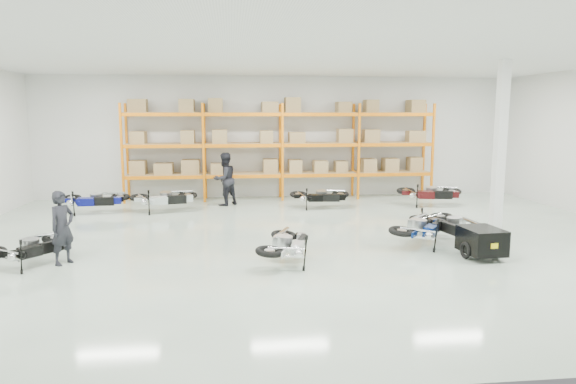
{
  "coord_description": "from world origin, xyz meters",
  "views": [
    {
      "loc": [
        -1.82,
        -12.3,
        3.11
      ],
      "look_at": [
        -0.37,
        0.85,
        1.1
      ],
      "focal_mm": 32.0,
      "sensor_mm": 36.0,
      "label": 1
    }
  ],
  "objects": [
    {
      "name": "room",
      "position": [
        0.0,
        0.0,
        2.25
      ],
      "size": [
        18.0,
        18.0,
        18.0
      ],
      "color": "silver",
      "rests_on": "ground"
    },
    {
      "name": "pallet_rack",
      "position": [
        -0.0,
        6.45,
        2.26
      ],
      "size": [
        11.28,
        0.98,
        3.62
      ],
      "color": "orange",
      "rests_on": "ground"
    },
    {
      "name": "structural_column",
      "position": [
        5.2,
        0.5,
        2.25
      ],
      "size": [
        0.25,
        0.25,
        4.5
      ],
      "primitive_type": "cube",
      "color": "white",
      "rests_on": "ground"
    },
    {
      "name": "moto_blue_centre",
      "position": [
        2.66,
        -0.72,
        0.55
      ],
      "size": [
        1.81,
        1.97,
        1.17
      ],
      "primitive_type": null,
      "rotation": [
        0.0,
        -0.09,
        2.49
      ],
      "color": "#081B50",
      "rests_on": "ground"
    },
    {
      "name": "moto_silver_left",
      "position": [
        -0.7,
        -1.88,
        0.52
      ],
      "size": [
        1.31,
        1.87,
        1.1
      ],
      "primitive_type": null,
      "rotation": [
        0.0,
        -0.09,
        2.84
      ],
      "color": "#BABDC1",
      "rests_on": "ground"
    },
    {
      "name": "moto_black_far_left",
      "position": [
        -5.99,
        -1.46,
        0.49
      ],
      "size": [
        1.65,
        1.75,
        1.05
      ],
      "primitive_type": null,
      "rotation": [
        0.0,
        -0.09,
        2.44
      ],
      "color": "black",
      "rests_on": "ground"
    },
    {
      "name": "moto_touring_right",
      "position": [
        3.55,
        -0.39,
        0.54
      ],
      "size": [
        1.21,
        1.9,
        1.14
      ],
      "primitive_type": null,
      "rotation": [
        0.0,
        -0.09,
        0.2
      ],
      "color": "black",
      "rests_on": "ground"
    },
    {
      "name": "trailer",
      "position": [
        3.55,
        -1.99,
        0.39
      ],
      "size": [
        0.83,
        1.59,
        0.66
      ],
      "rotation": [
        0.0,
        0.0,
        0.08
      ],
      "color": "black",
      "rests_on": "ground"
    },
    {
      "name": "moto_back_a",
      "position": [
        -6.17,
        4.31,
        0.55
      ],
      "size": [
        1.83,
        0.94,
        1.17
      ],
      "primitive_type": null,
      "rotation": [
        0.0,
        -0.09,
        1.6
      ],
      "color": "navy",
      "rests_on": "ground"
    },
    {
      "name": "moto_back_b",
      "position": [
        -3.99,
        4.3,
        0.56
      ],
      "size": [
        1.98,
        1.26,
        1.19
      ],
      "primitive_type": null,
      "rotation": [
        0.0,
        -0.09,
        1.77
      ],
      "color": "silver",
      "rests_on": "ground"
    },
    {
      "name": "moto_back_c",
      "position": [
        1.09,
        4.37,
        0.52
      ],
      "size": [
        1.78,
        0.98,
        1.11
      ],
      "primitive_type": null,
      "rotation": [
        0.0,
        -0.09,
        1.49
      ],
      "color": "black",
      "rests_on": "ground"
    },
    {
      "name": "moto_back_d",
      "position": [
        4.91,
        4.37,
        0.58
      ],
      "size": [
        2.02,
        1.26,
        1.22
      ],
      "primitive_type": null,
      "rotation": [
        0.0,
        -0.09,
        1.39
      ],
      "color": "#3C0C0E",
      "rests_on": "ground"
    },
    {
      "name": "person_left",
      "position": [
        -5.35,
        -1.43,
        0.78
      ],
      "size": [
        0.62,
        0.68,
        1.55
      ],
      "primitive_type": "imported",
      "rotation": [
        0.0,
        0.0,
        0.99
      ],
      "color": "black",
      "rests_on": "ground"
    },
    {
      "name": "person_back",
      "position": [
        -2.07,
        5.25,
        0.91
      ],
      "size": [
        1.12,
        1.09,
        1.82
      ],
      "primitive_type": "imported",
      "rotation": [
        0.0,
        0.0,
        3.83
      ],
      "color": "black",
      "rests_on": "ground"
    }
  ]
}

